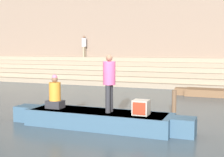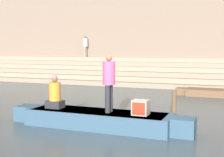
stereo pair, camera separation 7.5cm
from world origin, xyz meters
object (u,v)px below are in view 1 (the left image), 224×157
Objects in this scene: rowboat_main at (98,119)px; tv_set at (141,107)px; person_standing at (109,79)px; mooring_post at (174,105)px; person_rowing at (55,95)px; person_on_steps at (84,45)px.

tv_set is at bearing -3.07° from rowboat_main.
person_standing is 2.76m from mooring_post.
tv_set is at bearing -10.80° from person_rowing.
person_on_steps is (-8.49, 13.48, 2.02)m from tv_set.
person_rowing is 1.08× the size of mooring_post.
person_standing is at bearing -128.10° from mooring_post.
tv_set is at bearing 67.77° from person_on_steps.
mooring_post is at bearing 19.79° from person_rowing.
rowboat_main is at bearing 177.12° from person_standing.
mooring_post is 0.61× the size of person_on_steps.
mooring_post is (3.46, 2.05, -0.44)m from person_rowing.
person_standing is at bearing -10.16° from person_rowing.
tv_set is (1.38, -0.04, 0.46)m from rowboat_main.
person_rowing is 4.05m from mooring_post.
mooring_post reaches higher than rowboat_main.
person_rowing reaches higher than rowboat_main.
person_rowing is at bearing -149.36° from mooring_post.
person_on_steps reaches higher than rowboat_main.
tv_set is at bearing -0.99° from person_standing.
rowboat_main is 2.83m from mooring_post.
tv_set is (1.00, -0.02, -0.78)m from person_standing.
person_on_steps is (-9.08, 11.43, 2.25)m from mooring_post.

